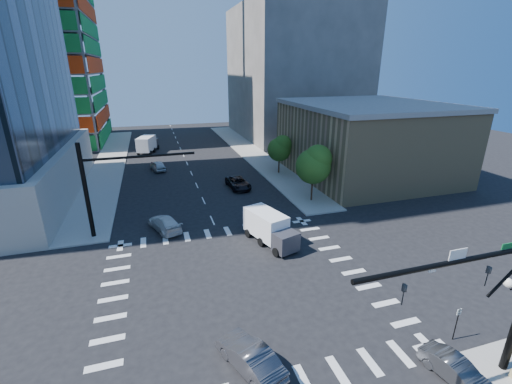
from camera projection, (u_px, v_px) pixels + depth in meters
name	position (u px, v px, depth m)	size (l,w,h in m)	color
ground	(241.00, 285.00, 25.53)	(160.00, 160.00, 0.00)	black
road_markings	(241.00, 285.00, 25.53)	(20.00, 20.00, 0.01)	silver
sidewalk_ne	(251.00, 153.00, 64.89)	(5.00, 60.00, 0.15)	gray
sidewalk_nw	(110.00, 163.00, 58.00)	(5.00, 60.00, 0.15)	gray
construction_building	(18.00, 16.00, 65.20)	(25.16, 34.50, 70.60)	gray
commercial_building	(367.00, 139.00, 50.37)	(20.50, 22.50, 10.60)	tan
bg_building_ne	(294.00, 74.00, 77.59)	(24.00, 30.00, 28.00)	#615C57
signal_mast_nw	(102.00, 181.00, 31.23)	(10.20, 0.40, 9.00)	black
tree_south	(315.00, 164.00, 39.90)	(4.16, 4.16, 6.82)	#382316
tree_north	(280.00, 148.00, 51.00)	(3.54, 3.52, 5.78)	#382316
no_parking_sign	(457.00, 321.00, 19.92)	(0.30, 0.06, 2.20)	black
car_nb_right	(456.00, 371.00, 17.56)	(1.30, 3.73, 1.23)	#46474B
car_nb_far	(238.00, 183.00, 45.84)	(2.40, 5.20, 1.45)	black
car_sb_near	(165.00, 223.00, 33.95)	(2.00, 4.93, 1.43)	silver
car_sb_mid	(158.00, 166.00, 53.80)	(1.77, 4.41, 1.50)	#B4B9BC
car_sb_cross	(250.00, 357.00, 18.21)	(1.59, 4.55, 1.50)	#4E4D52
box_truck_near	(271.00, 231.00, 31.06)	(3.83, 5.87, 2.85)	black
box_truck_far	(148.00, 145.00, 65.30)	(4.29, 6.44, 3.12)	black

